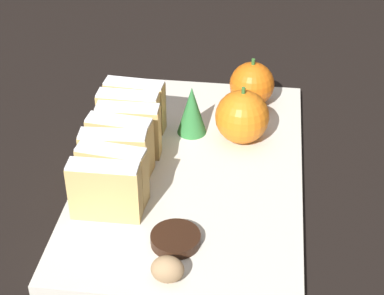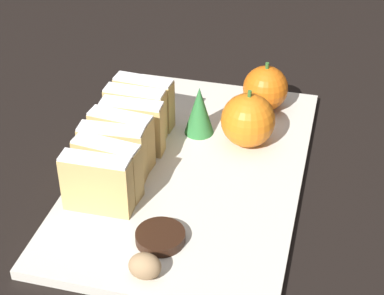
% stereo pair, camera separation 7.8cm
% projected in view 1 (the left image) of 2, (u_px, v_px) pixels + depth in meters
% --- Properties ---
extents(ground_plane, '(6.00, 6.00, 0.00)m').
position_uv_depth(ground_plane, '(192.00, 175.00, 0.80)').
color(ground_plane, black).
extents(serving_platter, '(0.27, 0.44, 0.01)m').
position_uv_depth(serving_platter, '(192.00, 171.00, 0.80)').
color(serving_platter, silver).
rests_on(serving_platter, ground_plane).
extents(stollen_slice_front, '(0.08, 0.02, 0.07)m').
position_uv_depth(stollen_slice_front, '(105.00, 191.00, 0.70)').
color(stollen_slice_front, tan).
rests_on(stollen_slice_front, serving_platter).
extents(stollen_slice_second, '(0.08, 0.03, 0.07)m').
position_uv_depth(stollen_slice_second, '(113.00, 174.00, 0.73)').
color(stollen_slice_second, tan).
rests_on(stollen_slice_second, serving_platter).
extents(stollen_slice_third, '(0.08, 0.03, 0.07)m').
position_uv_depth(stollen_slice_third, '(114.00, 158.00, 0.75)').
color(stollen_slice_third, tan).
rests_on(stollen_slice_third, serving_platter).
extents(stollen_slice_fourth, '(0.08, 0.03, 0.07)m').
position_uv_depth(stollen_slice_fourth, '(120.00, 144.00, 0.78)').
color(stollen_slice_fourth, tan).
rests_on(stollen_slice_fourth, serving_platter).
extents(stollen_slice_fifth, '(0.08, 0.03, 0.07)m').
position_uv_depth(stollen_slice_fifth, '(129.00, 131.00, 0.80)').
color(stollen_slice_fifth, tan).
rests_on(stollen_slice_fifth, serving_platter).
extents(stollen_slice_sixth, '(0.08, 0.03, 0.07)m').
position_uv_depth(stollen_slice_sixth, '(129.00, 117.00, 0.83)').
color(stollen_slice_sixth, tan).
rests_on(stollen_slice_sixth, serving_platter).
extents(stollen_slice_back, '(0.08, 0.03, 0.07)m').
position_uv_depth(stollen_slice_back, '(135.00, 105.00, 0.85)').
color(stollen_slice_back, tan).
rests_on(stollen_slice_back, serving_platter).
extents(orange_near, '(0.07, 0.07, 0.08)m').
position_uv_depth(orange_near, '(242.00, 117.00, 0.83)').
color(orange_near, orange).
rests_on(orange_near, serving_platter).
extents(orange_far, '(0.06, 0.06, 0.07)m').
position_uv_depth(orange_far, '(252.00, 84.00, 0.91)').
color(orange_far, orange).
rests_on(orange_far, serving_platter).
extents(walnut, '(0.03, 0.03, 0.03)m').
position_uv_depth(walnut, '(166.00, 269.00, 0.63)').
color(walnut, tan).
rests_on(walnut, serving_platter).
extents(chocolate_cookie, '(0.05, 0.05, 0.01)m').
position_uv_depth(chocolate_cookie, '(179.00, 239.00, 0.68)').
color(chocolate_cookie, black).
rests_on(chocolate_cookie, serving_platter).
extents(evergreen_sprig, '(0.04, 0.04, 0.07)m').
position_uv_depth(evergreen_sprig, '(192.00, 110.00, 0.84)').
color(evergreen_sprig, '#2D7538').
rests_on(evergreen_sprig, serving_platter).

